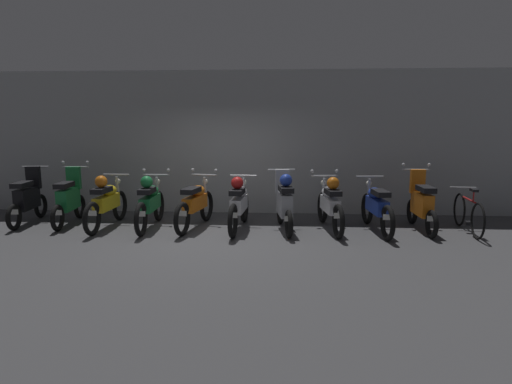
% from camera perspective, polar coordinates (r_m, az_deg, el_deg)
% --- Properties ---
extents(ground_plane, '(80.00, 80.00, 0.00)m').
position_cam_1_polar(ground_plane, '(8.01, -5.98, -6.13)').
color(ground_plane, '#424244').
extents(back_wall, '(16.07, 0.30, 3.28)m').
position_cam_1_polar(back_wall, '(10.17, -3.79, 6.55)').
color(back_wall, '#9EA0A3').
rests_on(back_wall, ground).
extents(motorbike_slot_0, '(0.56, 1.68, 1.18)m').
position_cam_1_polar(motorbike_slot_0, '(10.24, -27.96, -0.79)').
color(motorbike_slot_0, black).
rests_on(motorbike_slot_0, ground).
extents(motorbike_slot_1, '(0.59, 1.68, 1.29)m').
position_cam_1_polar(motorbike_slot_1, '(9.79, -23.51, -0.87)').
color(motorbike_slot_1, black).
rests_on(motorbike_slot_1, ground).
extents(motorbike_slot_2, '(0.56, 1.95, 1.08)m').
position_cam_1_polar(motorbike_slot_2, '(9.20, -19.18, -1.24)').
color(motorbike_slot_2, black).
rests_on(motorbike_slot_2, ground).
extents(motorbike_slot_3, '(0.59, 1.95, 1.15)m').
position_cam_1_polar(motorbike_slot_3, '(8.89, -13.83, -1.32)').
color(motorbike_slot_3, black).
rests_on(motorbike_slot_3, ground).
extents(motorbike_slot_4, '(0.61, 1.93, 1.15)m').
position_cam_1_polar(motorbike_slot_4, '(8.75, -8.01, -1.54)').
color(motorbike_slot_4, black).
rests_on(motorbike_slot_4, ground).
extents(motorbike_slot_5, '(0.56, 1.95, 1.08)m').
position_cam_1_polar(motorbike_slot_5, '(8.52, -2.25, -1.53)').
color(motorbike_slot_5, black).
rests_on(motorbike_slot_5, ground).
extents(motorbike_slot_6, '(0.56, 1.68, 1.18)m').
position_cam_1_polar(motorbike_slot_6, '(8.45, 3.77, -1.35)').
color(motorbike_slot_6, black).
rests_on(motorbike_slot_6, ground).
extents(motorbike_slot_7, '(0.59, 1.94, 1.15)m').
position_cam_1_polar(motorbike_slot_7, '(8.60, 9.77, -1.54)').
color(motorbike_slot_7, black).
rests_on(motorbike_slot_7, ground).
extents(motorbike_slot_8, '(0.56, 1.95, 1.03)m').
position_cam_1_polar(motorbike_slot_8, '(8.70, 15.68, -1.88)').
color(motorbike_slot_8, black).
rests_on(motorbike_slot_8, ground).
extents(motorbike_slot_9, '(0.59, 1.68, 1.29)m').
position_cam_1_polar(motorbike_slot_9, '(9.07, 21.06, -1.47)').
color(motorbike_slot_9, black).
rests_on(motorbike_slot_9, ground).
extents(bicycle, '(0.50, 1.73, 0.89)m').
position_cam_1_polar(bicycle, '(9.29, 26.30, -2.62)').
color(bicycle, black).
rests_on(bicycle, ground).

